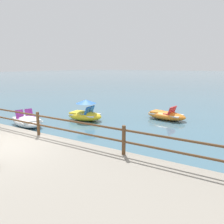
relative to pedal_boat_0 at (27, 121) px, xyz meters
name	(u,v)px	position (x,y,z in m)	size (l,w,h in m)	color
ground_plane	(206,83)	(2.87, 36.79, -0.26)	(200.00, 200.00, 0.00)	#477084
dock_railing	(38,121)	(2.87, -1.66, 0.71)	(23.92, 0.12, 0.95)	brown
pedal_boat_0	(27,121)	(0.00, 0.00, 0.00)	(2.85, 2.05, 0.84)	white
pedal_boat_1	(166,115)	(5.88, 5.33, 0.00)	(2.52, 1.44, 0.83)	orange
pedal_boat_2	(85,113)	(1.88, 2.59, 0.16)	(2.25, 1.45, 1.24)	yellow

